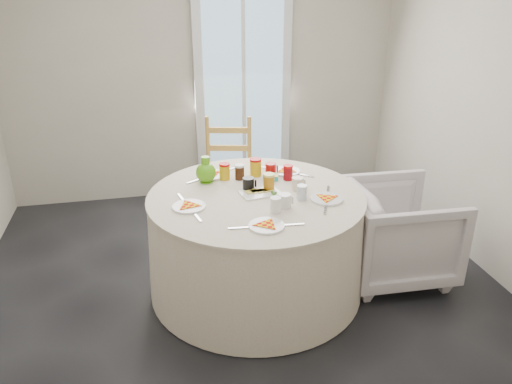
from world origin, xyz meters
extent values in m
plane|color=black|center=(0.00, 0.00, 0.00)|extent=(4.00, 4.00, 0.00)
cube|color=#BCB5A3|center=(0.00, 2.00, 1.30)|extent=(4.00, 0.02, 2.60)
cube|color=#BCB5A3|center=(2.00, 0.00, 1.30)|extent=(0.02, 4.00, 2.60)
cube|color=silver|center=(0.40, 1.95, 1.05)|extent=(1.00, 0.08, 2.10)
cylinder|color=beige|center=(0.13, 0.05, 0.38)|extent=(1.60, 1.60, 0.81)
imported|color=beige|center=(1.23, 0.01, 0.39)|extent=(0.78, 0.83, 0.83)
cube|color=teal|center=(0.29, 0.30, 0.79)|extent=(0.12, 0.09, 0.04)
camera|label=1|loc=(-0.56, -3.12, 2.22)|focal=35.00mm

